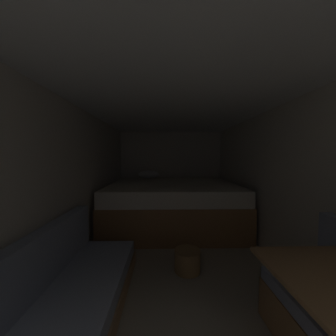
# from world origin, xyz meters

# --- Properties ---
(ground_plane) EXTENTS (7.21, 7.21, 0.00)m
(ground_plane) POSITION_xyz_m (0.00, 1.99, 0.00)
(ground_plane) COLOR #A39984
(wall_back) EXTENTS (2.62, 0.05, 1.99)m
(wall_back) POSITION_xyz_m (0.00, 4.63, 0.99)
(wall_back) COLOR beige
(wall_back) RESTS_ON ground
(wall_left) EXTENTS (0.05, 5.21, 1.99)m
(wall_left) POSITION_xyz_m (-1.28, 1.99, 0.99)
(wall_left) COLOR beige
(wall_left) RESTS_ON ground
(wall_right) EXTENTS (0.05, 5.21, 1.99)m
(wall_right) POSITION_xyz_m (1.28, 1.99, 0.99)
(wall_right) COLOR beige
(wall_right) RESTS_ON ground
(ceiling_slab) EXTENTS (2.62, 5.21, 0.05)m
(ceiling_slab) POSITION_xyz_m (0.00, 1.99, 2.01)
(ceiling_slab) COLOR white
(ceiling_slab) RESTS_ON wall_left
(bed) EXTENTS (2.40, 2.07, 1.02)m
(bed) POSITION_xyz_m (-0.00, 3.52, 0.42)
(bed) COLOR olive
(bed) RESTS_ON ground
(sofa_left) EXTENTS (0.71, 2.34, 0.74)m
(sofa_left) POSITION_xyz_m (-0.95, 0.97, 0.22)
(sofa_left) COLOR tan
(sofa_left) RESTS_ON ground
(wicker_basket) EXTENTS (0.31, 0.31, 0.25)m
(wicker_basket) POSITION_xyz_m (0.11, 1.93, 0.13)
(wicker_basket) COLOR olive
(wicker_basket) RESTS_ON ground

